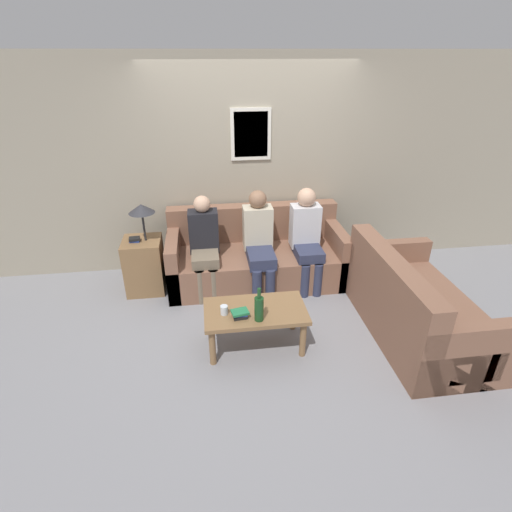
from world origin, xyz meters
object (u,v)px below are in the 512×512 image
object	(u,v)px
person_left	(204,243)
person_middle	(259,239)
coffee_table	(255,315)
drinking_glass	(224,310)
wine_bottle	(259,308)
person_right	(307,235)
couch_main	(256,257)
couch_side	(414,308)

from	to	relation	value
person_left	person_middle	distance (m)	0.64
coffee_table	drinking_glass	world-z (taller)	drinking_glass
person_left	person_middle	xyz separation A→B (m)	(0.64, -0.02, 0.01)
wine_bottle	person_right	distance (m)	1.48
person_middle	person_right	distance (m)	0.57
person_middle	wine_bottle	bearing A→B (deg)	-98.22
wine_bottle	person_right	world-z (taller)	person_right
couch_main	couch_side	bearing A→B (deg)	-42.96
couch_main	couch_side	xyz separation A→B (m)	(1.42, -1.32, 0.00)
wine_bottle	person_middle	size ratio (longest dim) A/B	0.28
couch_main	person_middle	size ratio (longest dim) A/B	1.82
couch_main	drinking_glass	world-z (taller)	couch_main
coffee_table	person_right	size ratio (longest dim) A/B	0.81
person_middle	coffee_table	bearing A→B (deg)	-100.02
couch_side	person_middle	size ratio (longest dim) A/B	1.45
couch_side	drinking_glass	distance (m)	1.90
drinking_glass	person_right	xyz separation A→B (m)	(1.06, 1.14, 0.18)
wine_bottle	drinking_glass	distance (m)	0.34
couch_side	coffee_table	distance (m)	1.60
couch_main	person_middle	world-z (taller)	person_middle
person_left	couch_main	bearing A→B (deg)	15.19
couch_side	coffee_table	size ratio (longest dim) A/B	1.76
drinking_glass	person_left	bearing A→B (deg)	97.22
coffee_table	drinking_glass	size ratio (longest dim) A/B	10.95
couch_side	drinking_glass	bearing A→B (deg)	90.37
person_left	person_right	xyz separation A→B (m)	(1.20, -0.02, 0.03)
coffee_table	wine_bottle	world-z (taller)	wine_bottle
person_right	couch_main	bearing A→B (deg)	162.13
couch_side	person_middle	distance (m)	1.83
drinking_glass	person_middle	size ratio (longest dim) A/B	0.08
couch_side	coffee_table	world-z (taller)	couch_side
couch_main	person_left	xyz separation A→B (m)	(-0.62, -0.17, 0.31)
coffee_table	person_right	world-z (taller)	person_right
couch_main	couch_side	size ratio (longest dim) A/B	1.25
person_middle	person_right	world-z (taller)	person_right
couch_main	couch_side	world-z (taller)	same
drinking_glass	person_right	bearing A→B (deg)	47.28
couch_main	wine_bottle	bearing A→B (deg)	-96.68
person_left	coffee_table	bearing A→B (deg)	-68.68
couch_main	coffee_table	bearing A→B (deg)	-98.05
coffee_table	person_middle	size ratio (longest dim) A/B	0.82
couch_side	person_middle	xyz separation A→B (m)	(-1.40, 1.13, 0.33)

